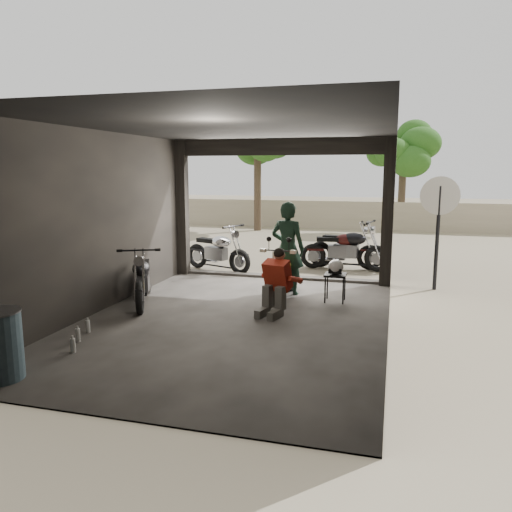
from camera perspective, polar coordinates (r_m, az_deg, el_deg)
The scene contains 15 objects.
ground at distance 8.45m, azimuth -2.51°, elevation -7.52°, with size 80.00×80.00×0.00m, color #7A6D56.
garage at distance 8.68m, azimuth -1.46°, elevation 1.60°, with size 7.00×7.13×3.20m.
boundary_wall at distance 21.90m, azimuth 8.84°, elevation 4.68°, with size 18.00×0.30×1.20m, color gray.
tree_left at distance 20.96m, azimuth 0.18°, elevation 13.83°, with size 2.20×2.20×5.60m.
tree_right at distance 21.70m, azimuth 16.58°, elevation 12.17°, with size 2.20×2.20×5.00m.
main_bike at distance 9.86m, azimuth 3.29°, elevation -1.83°, with size 0.65×1.59×1.06m, color beige, non-canonical shape.
left_bike at distance 9.59m, azimuth -12.91°, elevation -2.13°, with size 0.70×1.69×1.15m, color black, non-canonical shape.
outside_bike_a at distance 12.50m, azimuth -4.41°, elevation 0.95°, with size 0.73×1.76×1.19m, color black, non-canonical shape.
outside_bike_b at distance 12.91m, azimuth 9.75°, elevation 1.17°, with size 0.74×1.80×1.22m, color #360D0D, non-canonical shape.
outside_bike_c at distance 12.90m, azimuth 10.53°, elevation 1.25°, with size 0.77×1.87×1.27m, color black, non-canonical shape.
rider at distance 10.08m, azimuth 3.64°, elevation 0.85°, with size 0.69×0.45×1.90m, color black.
mechanic at distance 8.64m, azimuth 2.09°, elevation -3.22°, with size 0.58×0.79×1.14m, color #A72B16, non-canonical shape.
stool at distance 9.65m, azimuth 9.06°, elevation -2.46°, with size 0.41×0.41×0.56m.
helmet at distance 9.59m, azimuth 9.10°, elevation -1.22°, with size 0.29×0.31×0.28m, color silver.
sign_post at distance 11.06m, azimuth 20.16°, elevation 4.52°, with size 0.80×0.08×2.39m.
Camera 1 is at (2.50, -7.67, 2.52)m, focal length 35.00 mm.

